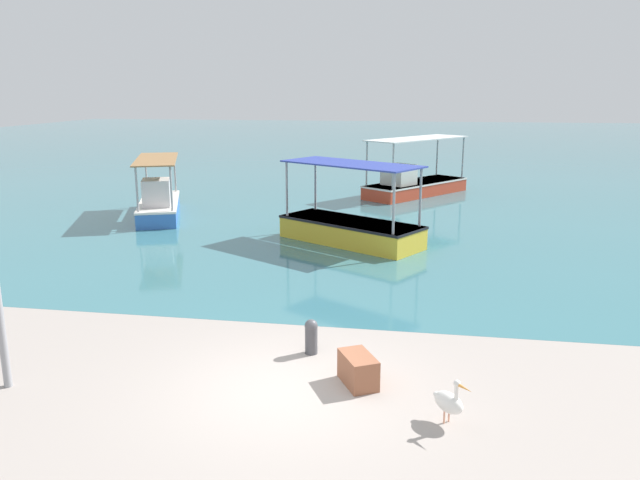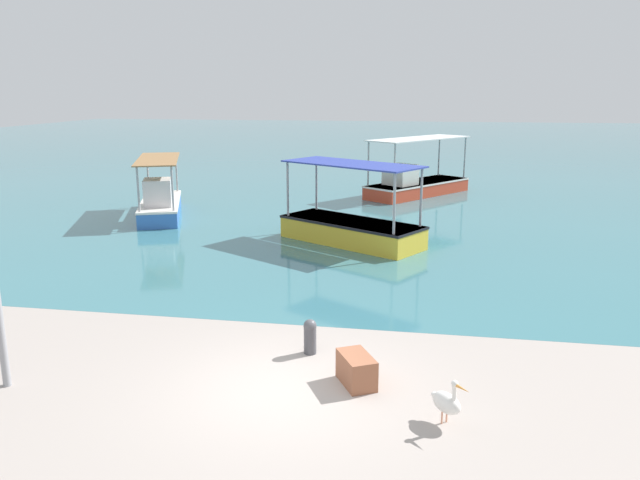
% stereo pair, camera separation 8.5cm
% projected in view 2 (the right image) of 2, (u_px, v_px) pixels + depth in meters
% --- Properties ---
extents(ground, '(120.00, 120.00, 0.00)m').
position_uv_depth(ground, '(286.00, 389.00, 10.84)').
color(ground, '#A2978F').
extents(harbor_water, '(110.00, 90.00, 0.00)m').
position_uv_depth(harbor_water, '(403.00, 146.00, 56.80)').
color(harbor_water, '#39737C').
rests_on(harbor_water, ground).
extents(fishing_boat_far_left, '(5.12, 5.97, 2.77)m').
position_uv_depth(fishing_boat_far_left, '(415.00, 183.00, 30.41)').
color(fishing_boat_far_left, '#C13E26').
rests_on(fishing_boat_far_left, harbor_water).
extents(fishing_boat_center, '(3.23, 5.36, 2.36)m').
position_uv_depth(fishing_boat_center, '(160.00, 202.00, 25.23)').
color(fishing_boat_center, '#356BC1').
rests_on(fishing_boat_center, harbor_water).
extents(fishing_boat_near_left, '(5.19, 4.10, 2.70)m').
position_uv_depth(fishing_boat_near_left, '(351.00, 227.00, 21.00)').
color(fishing_boat_near_left, gold).
rests_on(fishing_boat_near_left, harbor_water).
extents(pelican, '(0.62, 0.67, 0.80)m').
position_uv_depth(pelican, '(447.00, 402.00, 9.64)').
color(pelican, '#E0997A').
rests_on(pelican, ground).
extents(mooring_bollard, '(0.26, 0.26, 0.71)m').
position_uv_depth(mooring_bollard, '(310.00, 335.00, 12.23)').
color(mooring_bollard, '#47474C').
rests_on(mooring_bollard, ground).
extents(cargo_crate, '(0.82, 0.97, 0.55)m').
position_uv_depth(cargo_crate, '(356.00, 370.00, 10.97)').
color(cargo_crate, '#975A3E').
rests_on(cargo_crate, ground).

